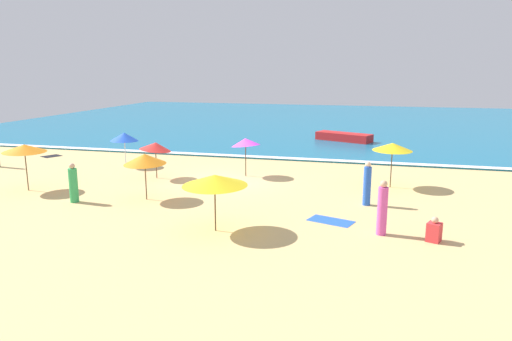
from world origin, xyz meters
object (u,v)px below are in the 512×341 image
(small_boat_0, at_px, (344,137))
(beach_umbrella_6, at_px, (393,147))
(beachgoer_8, at_px, (367,184))
(beach_umbrella_3, at_px, (215,180))
(beach_umbrella_1, at_px, (124,137))
(beachgoer_5, at_px, (434,231))
(beach_umbrella_0, at_px, (24,148))
(beach_umbrella_5, at_px, (145,159))
(beach_umbrella_2, at_px, (155,146))
(beachgoer_0, at_px, (73,184))
(beachgoer_7, at_px, (382,209))
(beach_umbrella_4, at_px, (246,142))

(small_boat_0, bearing_deg, beach_umbrella_6, -76.61)
(beachgoer_8, bearing_deg, beach_umbrella_3, -137.27)
(beach_umbrella_1, distance_m, beachgoer_5, 18.25)
(beach_umbrella_6, xyz_separation_m, beachgoer_8, (-1.01, -3.39, -1.08))
(beach_umbrella_0, distance_m, small_boat_0, 22.92)
(beach_umbrella_0, xyz_separation_m, beach_umbrella_5, (6.09, -0.02, -0.20))
(beach_umbrella_1, xyz_separation_m, beachgoer_5, (16.11, -8.46, -1.38))
(beach_umbrella_0, distance_m, beachgoer_5, 17.91)
(beach_umbrella_6, bearing_deg, beach_umbrella_3, -126.91)
(beach_umbrella_2, bearing_deg, beachgoer_8, -12.29)
(beach_umbrella_6, relative_size, beachgoer_5, 2.99)
(beach_umbrella_2, relative_size, beachgoer_5, 2.40)
(beach_umbrella_2, xyz_separation_m, beach_umbrella_5, (1.41, -3.87, 0.12))
(beach_umbrella_6, height_order, beachgoer_0, beach_umbrella_6)
(small_boat_0, bearing_deg, beachgoer_8, -82.44)
(beach_umbrella_6, bearing_deg, beach_umbrella_1, 175.16)
(beach_umbrella_0, relative_size, beachgoer_8, 1.44)
(beach_umbrella_5, xyz_separation_m, beachgoer_7, (9.91, -2.03, -0.88))
(beach_umbrella_1, height_order, beach_umbrella_6, beach_umbrella_6)
(beach_umbrella_3, relative_size, beachgoer_0, 1.85)
(beachgoer_0, bearing_deg, beachgoer_7, -3.91)
(beachgoer_5, bearing_deg, beachgoer_8, 121.06)
(beachgoer_5, bearing_deg, beach_umbrella_5, 168.85)
(beach_umbrella_6, bearing_deg, beachgoer_7, -93.20)
(beach_umbrella_5, bearing_deg, beachgoer_8, 9.37)
(beachgoer_7, height_order, beachgoer_8, beachgoer_7)
(beach_umbrella_0, relative_size, beach_umbrella_1, 1.31)
(beach_umbrella_1, distance_m, beachgoer_8, 14.60)
(beach_umbrella_5, height_order, beach_umbrella_6, beach_umbrella_6)
(beach_umbrella_5, bearing_deg, beachgoer_0, -157.26)
(beach_umbrella_1, bearing_deg, small_boat_0, 47.50)
(beach_umbrella_1, relative_size, beach_umbrella_3, 0.65)
(beach_umbrella_5, height_order, beachgoer_8, beach_umbrella_5)
(beach_umbrella_5, bearing_deg, beach_umbrella_4, 62.13)
(beach_umbrella_1, bearing_deg, beachgoer_8, -18.59)
(beachgoer_7, bearing_deg, beachgoer_0, 176.09)
(beach_umbrella_0, xyz_separation_m, beachgoer_7, (16.00, -2.05, -1.09))
(beach_umbrella_1, height_order, beachgoer_8, beach_umbrella_1)
(beach_umbrella_0, xyz_separation_m, beach_umbrella_1, (1.57, 6.16, -0.26))
(beach_umbrella_0, bearing_deg, small_boat_0, 55.05)
(beachgoer_0, bearing_deg, small_boat_0, 63.83)
(beach_umbrella_5, xyz_separation_m, beachgoer_0, (-2.78, -1.16, -1.00))
(beach_umbrella_3, xyz_separation_m, beachgoer_8, (5.02, 4.64, -0.94))
(beach_umbrella_1, xyz_separation_m, beach_umbrella_3, (8.79, -9.28, 0.10))
(beach_umbrella_4, bearing_deg, beachgoer_8, -32.07)
(beach_umbrella_1, distance_m, beach_umbrella_3, 12.78)
(beach_umbrella_1, distance_m, beach_umbrella_4, 7.47)
(beach_umbrella_2, bearing_deg, beach_umbrella_0, -140.53)
(beach_umbrella_2, relative_size, beachgoer_0, 1.20)
(beach_umbrella_5, distance_m, beachgoer_8, 9.47)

